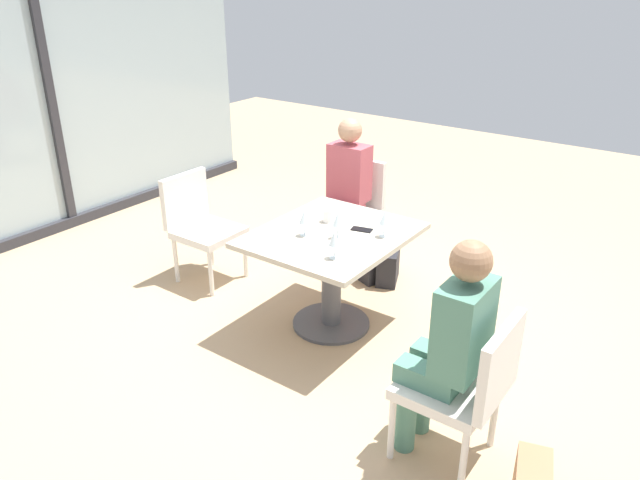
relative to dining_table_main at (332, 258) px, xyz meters
The scene contains 16 objects.
ground_plane 0.54m from the dining_table_main, ahead, with size 12.00×12.00×0.00m, color tan.
window_wall_backdrop 3.27m from the dining_table_main, 90.00° to the left, with size 4.71×0.10×2.70m.
dining_table_main is the anchor object (origin of this frame).
chair_far_right 1.17m from the dining_table_main, 26.30° to the left, with size 0.50×0.46×0.87m.
chair_front_left 1.48m from the dining_table_main, 118.03° to the right, with size 0.46×0.50×0.87m.
chair_near_window 1.31m from the dining_table_main, 90.00° to the left, with size 0.46×0.51×0.87m.
person_far_right 1.09m from the dining_table_main, 28.88° to the left, with size 0.39×0.34×1.26m.
person_front_left 1.40m from the dining_table_main, 120.15° to the right, with size 0.34×0.39×1.26m.
wine_glass_0 0.38m from the dining_table_main, 138.66° to the left, with size 0.07×0.07×0.18m.
wine_glass_1 0.34m from the dining_table_main, 122.03° to the right, with size 0.07×0.07×0.18m.
wine_glass_2 0.51m from the dining_table_main, 143.04° to the right, with size 0.07×0.07×0.18m.
wine_glass_3 0.48m from the dining_table_main, 64.18° to the right, with size 0.07×0.07×0.18m.
coffee_cup 0.31m from the dining_table_main, 42.57° to the left, with size 0.08×0.08×0.09m, color white.
cell_phone_on_table 0.29m from the dining_table_main, 41.00° to the right, with size 0.07×0.14×0.01m, color black.
handbag_0 0.92m from the dining_table_main, ahead, with size 0.30×0.16×0.28m, color #232328.
handbag_2 0.90m from the dining_table_main, ahead, with size 0.30×0.16×0.28m, color #232328.
Camera 1 is at (-3.14, -2.17, 2.40)m, focal length 34.33 mm.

